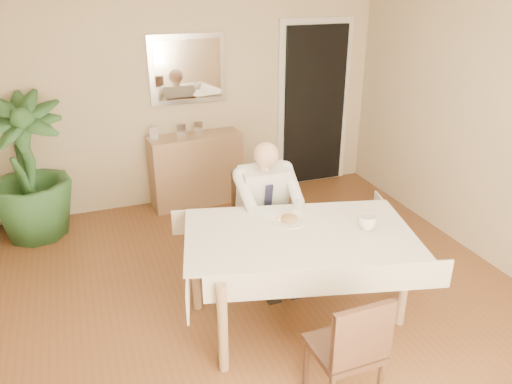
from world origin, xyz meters
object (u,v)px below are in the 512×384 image
object	(u,v)px
dining_table	(299,243)
coffee_mug	(367,223)
potted_palm	(26,169)
seated_man	(270,208)
sideboard	(196,170)
chair_far	(258,214)
chair_near	(351,348)

from	to	relation	value
dining_table	coffee_mug	distance (m)	0.54
dining_table	potted_palm	world-z (taller)	potted_palm
seated_man	sideboard	xyz separation A→B (m)	(-0.21, 1.78, -0.27)
seated_man	sideboard	world-z (taller)	seated_man
potted_palm	chair_far	bearing A→B (deg)	-33.09
chair_near	sideboard	size ratio (longest dim) A/B	0.80
sideboard	potted_palm	size ratio (longest dim) A/B	0.71
sideboard	potted_palm	bearing A→B (deg)	-177.53
sideboard	dining_table	bearing A→B (deg)	-88.82
chair_near	potted_palm	distance (m)	3.66
chair_near	seated_man	world-z (taller)	seated_man
coffee_mug	chair_near	bearing A→B (deg)	-125.50
chair_far	seated_man	size ratio (longest dim) A/B	0.72
chair_near	seated_man	distance (m)	1.56
chair_near	potted_palm	bearing A→B (deg)	119.88
sideboard	potted_palm	xyz separation A→B (m)	(-1.77, -0.20, 0.32)
chair_near	potted_palm	size ratio (longest dim) A/B	0.57
chair_near	potted_palm	world-z (taller)	potted_palm
coffee_mug	sideboard	distance (m)	2.62
seated_man	coffee_mug	bearing A→B (deg)	-54.66
dining_table	sideboard	xyz separation A→B (m)	(-0.21, 2.37, -0.25)
coffee_mug	seated_man	bearing A→B (deg)	125.34
chair_far	sideboard	world-z (taller)	chair_far
dining_table	chair_near	xyz separation A→B (m)	(-0.08, -0.95, -0.20)
chair_near	coffee_mug	xyz separation A→B (m)	(0.59, 0.83, 0.34)
chair_far	seated_man	xyz separation A→B (m)	(-0.00, -0.29, 0.19)
chair_near	sideboard	distance (m)	3.32
dining_table	chair_far	distance (m)	0.90
chair_near	sideboard	xyz separation A→B (m)	(-0.13, 3.32, -0.05)
chair_near	coffee_mug	world-z (taller)	coffee_mug
chair_far	chair_near	world-z (taller)	chair_far
dining_table	seated_man	bearing A→B (deg)	103.94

